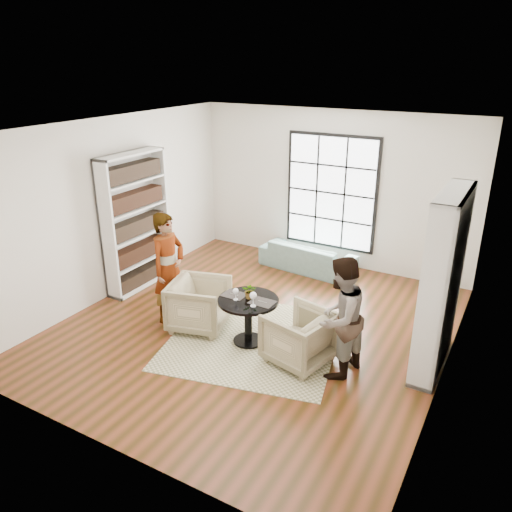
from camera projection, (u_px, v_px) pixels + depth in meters
The scene contains 16 objects.
ground at pixel (255, 326), 7.71m from camera, with size 6.00×6.00×0.00m, color brown.
room_shell at pixel (273, 239), 7.68m from camera, with size 6.00×6.01×6.00m.
rug at pixel (254, 339), 7.35m from camera, with size 2.39×2.39×0.01m, color #C1B891.
pedestal_table at pixel (248, 311), 7.10m from camera, with size 0.87×0.87×0.69m.
sofa at pixel (308, 256), 9.69m from camera, with size 1.84×0.72×0.54m, color gray.
armchair_left at pixel (199, 304), 7.56m from camera, with size 0.82×0.85×0.77m, color tan.
armchair_right at pixel (299, 337), 6.71m from camera, with size 0.80×0.82×0.75m, color #C7BB8E.
person_left at pixel (169, 268), 7.62m from camera, with size 0.64×0.42×1.75m, color gray.
person_right at pixel (340, 318), 6.29m from camera, with size 0.79×0.62×1.63m, color gray.
placemat_left at pixel (234, 295), 7.16m from camera, with size 0.34×0.26×0.01m, color black.
placemat_right at pixel (262, 302), 6.94m from camera, with size 0.34×0.26×0.01m, color black.
cutlery_left at pixel (234, 294), 7.15m from camera, with size 0.14×0.22×0.01m, color silver, non-canonical shape.
cutlery_right at pixel (262, 302), 6.94m from camera, with size 0.14×0.22×0.01m, color silver, non-canonical shape.
wine_glass_left at pixel (236, 292), 6.97m from camera, with size 0.08×0.08×0.18m.
wine_glass_right at pixel (253, 296), 6.78m from camera, with size 0.10×0.10×0.22m.
flower_centerpiece at pixel (250, 291), 7.03m from camera, with size 0.21×0.18×0.23m, color gray.
Camera 1 is at (3.31, -5.88, 3.89)m, focal length 35.00 mm.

